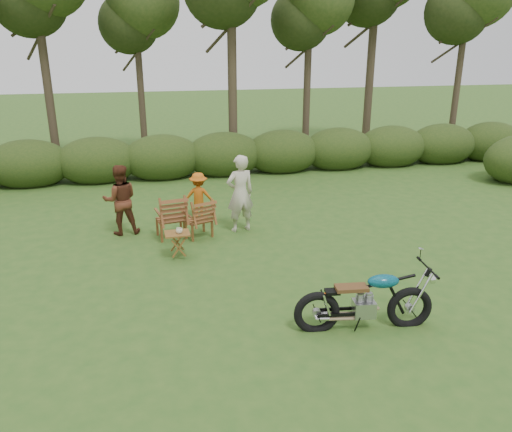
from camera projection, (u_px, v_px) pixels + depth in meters
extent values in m
plane|color=#294E1A|center=(313.00, 304.00, 8.30)|extent=(80.00, 80.00, 0.00)
cylinder|color=#392E1F|center=(44.00, 60.00, 16.18)|extent=(0.28, 0.28, 7.20)
cylinder|color=#392E1F|center=(139.00, 71.00, 17.97)|extent=(0.24, 0.24, 6.30)
sphere|color=#2C4218|center=(135.00, 13.00, 17.33)|extent=(2.52, 2.52, 2.52)
cylinder|color=#392E1F|center=(232.00, 52.00, 16.35)|extent=(0.30, 0.30, 7.65)
cylinder|color=#392E1F|center=(308.00, 68.00, 18.19)|extent=(0.26, 0.26, 6.48)
sphere|color=#2C4218|center=(310.00, 9.00, 17.53)|extent=(2.59, 2.59, 2.59)
cylinder|color=#392E1F|center=(372.00, 47.00, 19.60)|extent=(0.32, 0.32, 7.92)
cylinder|color=#392E1F|center=(460.00, 63.00, 18.28)|extent=(0.24, 0.24, 6.84)
sphere|color=#2C4218|center=(468.00, 0.00, 17.58)|extent=(2.74, 2.74, 2.74)
ellipsoid|color=#1E3513|center=(29.00, 164.00, 15.11)|extent=(2.52, 1.68, 1.51)
ellipsoid|color=#1E3513|center=(97.00, 161.00, 15.53)|extent=(2.52, 1.68, 1.51)
ellipsoid|color=#1E3513|center=(162.00, 158.00, 15.95)|extent=(2.52, 1.68, 1.51)
ellipsoid|color=#1E3513|center=(224.00, 155.00, 16.38)|extent=(2.52, 1.68, 1.51)
ellipsoid|color=#1E3513|center=(283.00, 152.00, 16.80)|extent=(2.52, 1.68, 1.51)
ellipsoid|color=#1E3513|center=(338.00, 150.00, 17.22)|extent=(2.52, 1.68, 1.51)
ellipsoid|color=#1E3513|center=(391.00, 147.00, 17.64)|extent=(2.52, 1.68, 1.51)
ellipsoid|color=#1E3513|center=(442.00, 145.00, 18.06)|extent=(2.52, 1.68, 1.51)
ellipsoid|color=#1E3513|center=(490.00, 142.00, 18.49)|extent=(2.52, 1.68, 1.51)
imported|color=beige|center=(179.00, 231.00, 9.91)|extent=(0.17, 0.17, 0.10)
imported|color=#C0B89E|center=(241.00, 230.00, 11.56)|extent=(0.72, 0.55, 1.78)
imported|color=#502717|center=(123.00, 233.00, 11.39)|extent=(0.82, 0.66, 1.59)
imported|color=#BA5611|center=(200.00, 220.00, 12.26)|extent=(0.85, 0.61, 1.19)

